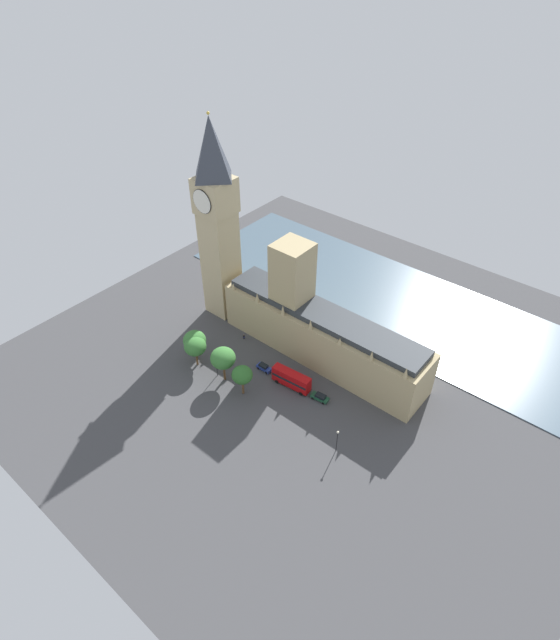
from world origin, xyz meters
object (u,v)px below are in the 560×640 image
at_px(car_blue_far_end, 264,367).
at_px(street_lamp_leading, 337,438).
at_px(plane_tree_trailing, 242,375).
at_px(street_lamp_kerbside, 216,362).
at_px(plane_tree_midblock, 195,340).
at_px(car_dark_green_under_trees, 320,397).
at_px(parliament_building, 317,328).
at_px(plane_tree_opposite_hall, 223,358).
at_px(plane_tree_by_river_gate, 195,346).
at_px(pedestrian_near_tower, 244,337).
at_px(clock_tower, 217,220).
at_px(double_decker_bus_corner, 291,379).

distance_m(car_blue_far_end, street_lamp_leading, 31.15).
relative_size(car_blue_far_end, plane_tree_trailing, 0.49).
bearing_deg(street_lamp_kerbside, plane_tree_midblock, -95.97).
bearing_deg(car_blue_far_end, car_dark_green_under_trees, 91.90).
distance_m(parliament_building, plane_tree_opposite_hall, 26.29).
bearing_deg(street_lamp_kerbside, plane_tree_opposite_hall, 94.38).
bearing_deg(plane_tree_trailing, car_blue_far_end, -171.41).
height_order(plane_tree_trailing, plane_tree_midblock, plane_tree_midblock).
xyz_separation_m(plane_tree_by_river_gate, street_lamp_kerbside, (-0.57, 6.98, -1.69)).
bearing_deg(plane_tree_by_river_gate, car_blue_far_end, 123.21).
relative_size(plane_tree_midblock, plane_tree_opposite_hall, 0.89).
relative_size(pedestrian_near_tower, plane_tree_by_river_gate, 0.18).
relative_size(parliament_building, street_lamp_kerbside, 8.51).
height_order(plane_tree_opposite_hall, plane_tree_by_river_gate, plane_tree_opposite_hall).
distance_m(clock_tower, car_blue_far_end, 41.46).
height_order(parliament_building, plane_tree_trailing, parliament_building).
bearing_deg(double_decker_bus_corner, plane_tree_opposite_hall, -63.80).
bearing_deg(parliament_building, car_blue_far_end, -24.38).
height_order(double_decker_bus_corner, street_lamp_kerbside, street_lamp_kerbside).
bearing_deg(street_lamp_kerbside, pedestrian_near_tower, -163.31).
bearing_deg(car_dark_green_under_trees, parliament_building, 33.78).
relative_size(pedestrian_near_tower, plane_tree_trailing, 0.18).
xyz_separation_m(car_dark_green_under_trees, plane_tree_by_river_gate, (10.79, -32.70, 5.60)).
bearing_deg(plane_tree_opposite_hall, plane_tree_midblock, -93.68).
height_order(plane_tree_by_river_gate, street_lamp_leading, plane_tree_by_river_gate).
bearing_deg(parliament_building, pedestrian_near_tower, -65.99).
height_order(clock_tower, street_lamp_kerbside, clock_tower).
height_order(double_decker_bus_corner, plane_tree_opposite_hall, plane_tree_opposite_hall).
bearing_deg(parliament_building, plane_tree_by_river_gate, -41.77).
bearing_deg(street_lamp_kerbside, car_blue_far_end, 138.96).
bearing_deg(pedestrian_near_tower, plane_tree_by_river_gate, 10.05).
xyz_separation_m(double_decker_bus_corner, street_lamp_kerbside, (9.25, -17.38, 2.16)).
xyz_separation_m(parliament_building, plane_tree_midblock, (22.61, -23.36, -2.28)).
distance_m(car_blue_far_end, double_decker_bus_corner, 9.45).
height_order(car_blue_far_end, double_decker_bus_corner, double_decker_bus_corner).
relative_size(parliament_building, plane_tree_opposite_hall, 5.80).
bearing_deg(plane_tree_trailing, street_lamp_kerbside, -92.14).
bearing_deg(clock_tower, pedestrian_near_tower, 65.12).
bearing_deg(plane_tree_opposite_hall, double_decker_bus_corner, 121.36).
xyz_separation_m(car_dark_green_under_trees, street_lamp_leading, (10.11, 11.89, 3.84)).
relative_size(pedestrian_near_tower, street_lamp_leading, 0.23).
relative_size(plane_tree_opposite_hall, plane_tree_by_river_gate, 1.13).
bearing_deg(car_dark_green_under_trees, car_blue_far_end, 86.76).
bearing_deg(car_dark_green_under_trees, pedestrian_near_tower, 74.71).
xyz_separation_m(clock_tower, plane_tree_by_river_gate, (22.12, 11.54, -23.73)).
xyz_separation_m(parliament_building, pedestrian_near_tower, (8.49, -19.06, -8.06)).
xyz_separation_m(car_dark_green_under_trees, street_lamp_kerbside, (10.22, -25.72, 3.90)).
distance_m(car_blue_far_end, pedestrian_near_tower, 13.85).
bearing_deg(parliament_building, plane_tree_midblock, -45.93).
height_order(parliament_building, street_lamp_kerbside, parliament_building).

